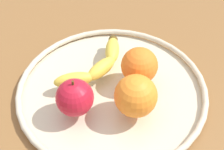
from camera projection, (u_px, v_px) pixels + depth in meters
The scene contains 6 objects.
ground_plane at pixel (112, 98), 66.46cm from camera, with size 121.96×121.96×4.00cm, color brown.
fruit_bowl at pixel (112, 89), 64.40cm from camera, with size 38.45×38.45×1.80cm.
banana at pixel (97, 65), 65.95cm from camera, with size 19.98×8.68×3.00cm.
apple at pixel (76, 99), 56.69cm from camera, with size 6.96×6.96×7.76cm.
orange_center at pixel (139, 66), 62.55cm from camera, with size 7.37×7.37×7.37cm, color orange.
orange_back_right at pixel (136, 96), 56.59cm from camera, with size 7.88×7.88×7.88cm, color orange.
Camera 1 is at (-29.72, -31.93, 48.38)cm, focal length 50.94 mm.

